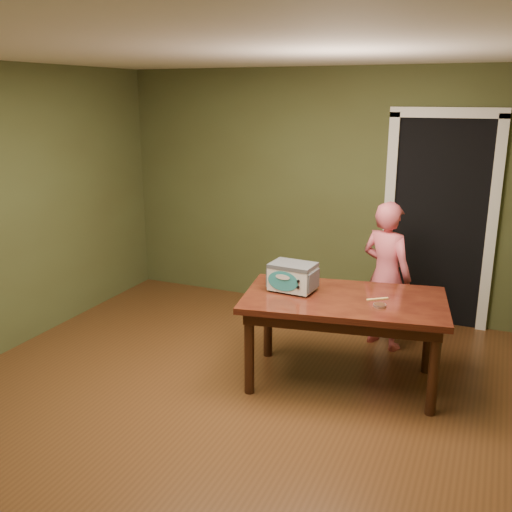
# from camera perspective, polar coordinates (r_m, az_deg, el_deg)

# --- Properties ---
(floor) EXTENTS (5.00, 5.00, 0.00)m
(floor) POSITION_cam_1_polar(r_m,az_deg,el_deg) (4.52, -4.32, -15.05)
(floor) COLOR #563118
(floor) RESTS_ON ground
(room_shell) EXTENTS (4.52, 5.02, 2.61)m
(room_shell) POSITION_cam_1_polar(r_m,az_deg,el_deg) (3.93, -4.84, 6.87)
(room_shell) COLOR #464F2A
(room_shell) RESTS_ON ground
(doorway) EXTENTS (1.10, 0.66, 2.25)m
(doorway) POSITION_cam_1_polar(r_m,az_deg,el_deg) (6.35, 18.09, 3.61)
(doorway) COLOR black
(doorway) RESTS_ON ground
(dining_table) EXTENTS (1.73, 1.16, 0.75)m
(dining_table) POSITION_cam_1_polar(r_m,az_deg,el_deg) (4.67, 8.77, -5.25)
(dining_table) COLOR black
(dining_table) RESTS_ON floor
(toy_oven) EXTENTS (0.40, 0.29, 0.24)m
(toy_oven) POSITION_cam_1_polar(r_m,az_deg,el_deg) (4.70, 3.68, -2.00)
(toy_oven) COLOR #4C4F54
(toy_oven) RESTS_ON dining_table
(baking_pan) EXTENTS (0.10, 0.10, 0.02)m
(baking_pan) POSITION_cam_1_polar(r_m,az_deg,el_deg) (4.48, 12.26, -4.82)
(baking_pan) COLOR silver
(baking_pan) RESTS_ON dining_table
(spatula) EXTENTS (0.16, 0.13, 0.01)m
(spatula) POSITION_cam_1_polar(r_m,az_deg,el_deg) (4.63, 12.06, -4.22)
(spatula) COLOR #D9B25E
(spatula) RESTS_ON dining_table
(child) EXTENTS (0.60, 0.51, 1.40)m
(child) POSITION_cam_1_polar(r_m,az_deg,el_deg) (5.42, 12.88, -1.91)
(child) COLOR #D55766
(child) RESTS_ON floor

